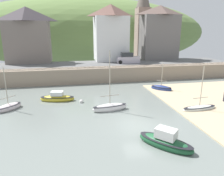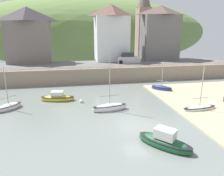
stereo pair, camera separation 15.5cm
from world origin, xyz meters
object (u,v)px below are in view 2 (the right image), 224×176
Objects in this scene: waterfront_building_left at (29,35)px; church_with_spire at (143,19)px; sailboat_blue_trim at (199,108)px; sailboat_white_hull at (162,88)px; sailboat_far_left at (9,107)px; waterfront_building_right at (160,32)px; parked_car_near_slipway at (128,59)px; sailboat_nearest_shore at (110,107)px; mooring_buoy at (81,101)px; rowboat_small_beached at (57,98)px; sailboat_tall_mast at (165,142)px; waterfront_building_centre at (111,32)px.

church_with_spire is (23.31, 4.00, 3.10)m from waterfront_building_left.
sailboat_blue_trim reaches higher than sailboat_white_hull.
sailboat_far_left is 1.16× the size of sailboat_white_hull.
parked_car_near_slipway is (-7.79, -4.50, -4.61)m from waterfront_building_right.
waterfront_building_left reaches higher than sailboat_nearest_shore.
parked_car_near_slipway is (-5.51, -8.50, -7.35)m from church_with_spire.
sailboat_far_left is at bearing -142.84° from waterfront_building_right.
parked_car_near_slipway reaches higher than sailboat_white_hull.
sailboat_white_hull is (-3.37, -18.88, -10.27)m from church_with_spire.
mooring_buoy is at bearing -123.88° from church_with_spire.
church_with_spire reaches higher than waterfront_building_right.
waterfront_building_left is 0.63× the size of church_with_spire.
waterfront_building_left is 18.84m from parked_car_near_slipway.
waterfront_building_right is at bearing 33.92° from parked_car_near_slipway.
church_with_spire is 28.60m from mooring_buoy.
mooring_buoy is (-17.13, -18.11, -7.67)m from waterfront_building_right.
sailboat_blue_trim is at bearing -21.42° from mooring_buoy.
sailboat_white_hull is at bearing 15.75° from mooring_buoy.
rowboat_small_beached is 1.04× the size of sailboat_white_hull.
sailboat_tall_mast is (13.98, -28.98, -7.06)m from waterfront_building_left.
sailboat_nearest_shore is (5.66, -4.35, -0.00)m from rowboat_small_beached.
sailboat_nearest_shore reaches higher than sailboat_far_left.
sailboat_white_hull is (19.24, 3.99, 0.01)m from sailboat_far_left.
sailboat_nearest_shore is at bearing -101.06° from waterfront_building_centre.
sailboat_tall_mast is 0.95× the size of parked_car_near_slipway.
waterfront_building_right is 5.36m from church_with_spire.
waterfront_building_centre is 2.66× the size of sailboat_tall_mast.
church_with_spire is 33.65× the size of mooring_buoy.
sailboat_far_left is at bearing -169.64° from sailboat_tall_mast.
waterfront_building_left is at bearing 109.97° from sailboat_nearest_shore.
waterfront_building_right is 2.53× the size of parked_car_near_slipway.
church_with_spire is 35.75m from sailboat_tall_mast.
sailboat_blue_trim is 1.22× the size of sailboat_tall_mast.
sailboat_blue_trim reaches higher than parked_car_near_slipway.
sailboat_blue_trim is 9.06m from sailboat_tall_mast.
sailboat_nearest_shore is at bearing -100.01° from sailboat_white_hull.
sailboat_tall_mast reaches higher than rowboat_small_beached.
sailboat_blue_trim is 8.08m from sailboat_white_hull.
sailboat_nearest_shore is (11.32, -21.15, -7.12)m from waterfront_building_left.
sailboat_tall_mast is at bearing -68.96° from sailboat_white_hull.
waterfront_building_right is 10.11m from parked_car_near_slipway.
waterfront_building_centre is 2.22× the size of sailboat_far_left.
church_with_spire reaches higher than mooring_buoy.
church_with_spire reaches higher than waterfront_building_centre.
parked_car_near_slipway is (6.47, 16.65, 2.87)m from sailboat_nearest_shore.
parked_car_near_slipway reaches higher than mooring_buoy.
church_with_spire is 21.75m from sailboat_white_hull.
church_with_spire is 3.76× the size of parked_car_near_slipway.
church_with_spire reaches higher than waterfront_building_left.
sailboat_far_left is 0.73× the size of sailboat_nearest_shore.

